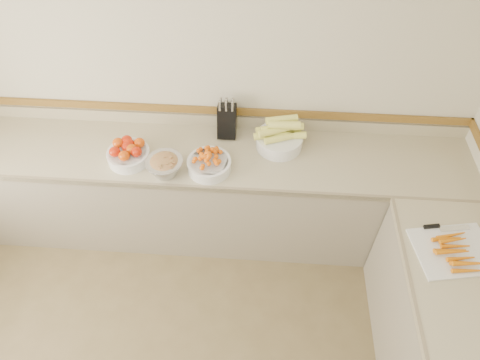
# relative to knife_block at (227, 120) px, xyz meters

# --- Properties ---
(back_wall) EXTENTS (4.00, 0.00, 4.00)m
(back_wall) POSITION_rel_knife_block_xyz_m (-0.21, 0.10, 0.27)
(back_wall) COLOR beige
(back_wall) RESTS_ON ground_plane
(counter_back) EXTENTS (4.00, 0.65, 1.08)m
(counter_back) POSITION_rel_knife_block_xyz_m (-0.21, -0.22, -0.58)
(counter_back) COLOR tan
(counter_back) RESTS_ON ground_plane
(knife_block) EXTENTS (0.14, 0.16, 0.33)m
(knife_block) POSITION_rel_knife_block_xyz_m (0.00, 0.00, 0.00)
(knife_block) COLOR black
(knife_block) RESTS_ON counter_back
(tomato_bowl) EXTENTS (0.30, 0.30, 0.15)m
(tomato_bowl) POSITION_rel_knife_block_xyz_m (-0.67, -0.32, -0.07)
(tomato_bowl) COLOR white
(tomato_bowl) RESTS_ON counter_back
(cherry_tomato_bowl) EXTENTS (0.31, 0.31, 0.17)m
(cherry_tomato_bowl) POSITION_rel_knife_block_xyz_m (-0.09, -0.37, -0.08)
(cherry_tomato_bowl) COLOR white
(cherry_tomato_bowl) RESTS_ON counter_back
(corn_bowl) EXTENTS (0.38, 0.34, 0.25)m
(corn_bowl) POSITION_rel_knife_block_xyz_m (0.39, -0.10, -0.04)
(corn_bowl) COLOR white
(corn_bowl) RESTS_ON counter_back
(rhubarb_bowl) EXTENTS (0.26, 0.26, 0.14)m
(rhubarb_bowl) POSITION_rel_knife_block_xyz_m (-0.39, -0.43, -0.06)
(rhubarb_bowl) COLOR #B2B2BA
(rhubarb_bowl) RESTS_ON counter_back
(cutting_board) EXTENTS (0.51, 0.43, 0.07)m
(cutting_board) POSITION_rel_knife_block_xyz_m (1.44, -0.94, -0.12)
(cutting_board) COLOR silver
(cutting_board) RESTS_ON counter_right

